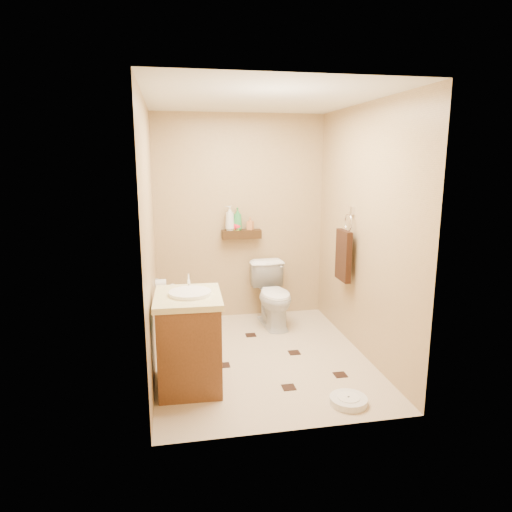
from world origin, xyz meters
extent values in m
plane|color=#C8B392|center=(0.00, 0.00, 0.00)|extent=(2.50, 2.50, 0.00)
cube|color=tan|center=(0.00, 1.25, 1.20)|extent=(2.00, 0.04, 2.40)
cube|color=tan|center=(0.00, -1.25, 1.20)|extent=(2.00, 0.04, 2.40)
cube|color=tan|center=(-1.00, 0.00, 1.20)|extent=(0.04, 2.50, 2.40)
cube|color=tan|center=(1.00, 0.00, 1.20)|extent=(0.04, 2.50, 2.40)
cube|color=silver|center=(0.00, 0.00, 2.40)|extent=(2.00, 2.50, 0.02)
cube|color=#39240F|center=(0.00, 1.17, 1.02)|extent=(0.46, 0.14, 0.10)
cube|color=black|center=(-0.38, -0.13, 0.00)|extent=(0.11, 0.11, 0.01)
cube|color=black|center=(0.34, 0.02, 0.00)|extent=(0.11, 0.11, 0.01)
cube|color=black|center=(0.11, -0.65, 0.00)|extent=(0.11, 0.11, 0.01)
cube|color=black|center=(-0.60, 0.51, 0.00)|extent=(0.11, 0.11, 0.01)
cube|color=black|center=(0.62, -0.51, 0.00)|extent=(0.11, 0.11, 0.01)
cube|color=black|center=(0.00, 0.56, 0.00)|extent=(0.11, 0.11, 0.01)
imported|color=white|center=(0.31, 0.83, 0.36)|extent=(0.45, 0.73, 0.71)
cube|color=brown|center=(-0.70, -0.44, 0.38)|extent=(0.52, 0.63, 0.75)
cube|color=beige|center=(-0.70, -0.44, 0.78)|extent=(0.56, 0.67, 0.05)
cylinder|color=white|center=(-0.68, -0.44, 0.81)|extent=(0.35, 0.35, 0.05)
cylinder|color=silver|center=(-0.68, -0.23, 0.87)|extent=(0.03, 0.03, 0.12)
cylinder|color=silver|center=(0.51, -0.99, 0.03)|extent=(0.36, 0.36, 0.05)
cylinder|color=white|center=(0.51, -0.99, 0.06)|extent=(0.18, 0.18, 0.01)
cylinder|color=#1B6C5E|center=(-0.82, 0.95, 0.06)|extent=(0.12, 0.12, 0.13)
cylinder|color=silver|center=(-0.82, 0.95, 0.30)|extent=(0.02, 0.02, 0.37)
sphere|color=silver|center=(-0.82, 0.95, 0.47)|extent=(0.09, 0.09, 0.09)
cube|color=silver|center=(0.98, 0.25, 1.38)|extent=(0.03, 0.06, 0.08)
torus|color=silver|center=(0.95, 0.25, 1.26)|extent=(0.02, 0.19, 0.19)
cube|color=#32190F|center=(0.91, 0.25, 0.92)|extent=(0.06, 0.30, 0.52)
cylinder|color=silver|center=(-0.94, 0.65, 0.60)|extent=(0.11, 0.11, 0.11)
cylinder|color=silver|center=(-0.98, 0.65, 0.66)|extent=(0.04, 0.02, 0.02)
imported|color=silver|center=(-0.14, 1.17, 1.21)|extent=(0.13, 0.13, 0.29)
imported|color=yellow|center=(-0.05, 1.17, 1.14)|extent=(0.09, 0.09, 0.15)
imported|color=red|center=(-0.05, 1.17, 1.14)|extent=(0.15, 0.15, 0.14)
imported|color=#2F8D45|center=(-0.04, 1.17, 1.20)|extent=(0.10, 0.10, 0.26)
imported|color=#C37441|center=(0.10, 1.17, 1.14)|extent=(0.09, 0.09, 0.15)
camera|label=1|loc=(-0.82, -4.06, 1.90)|focal=32.00mm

